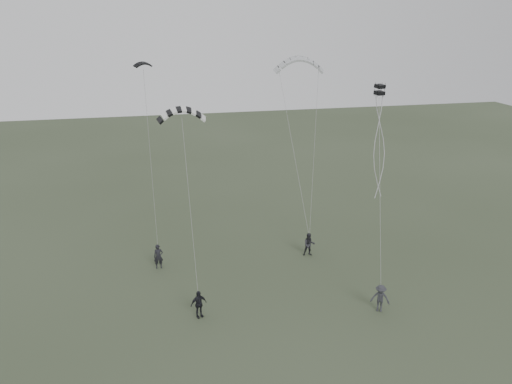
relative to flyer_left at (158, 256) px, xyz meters
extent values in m
plane|color=#36412A|center=(6.21, -7.24, -0.99)|extent=(140.00, 140.00, 0.00)
imported|color=black|center=(0.00, 0.00, 0.00)|extent=(0.74, 0.50, 1.97)
imported|color=#25252A|center=(12.10, -0.42, -0.01)|extent=(1.05, 0.87, 1.95)
imported|color=black|center=(2.35, -7.31, -0.03)|extent=(1.21, 0.79, 1.90)
imported|color=#2D2E33|center=(14.20, -9.18, -0.02)|extent=(1.45, 1.24, 1.94)
camera|label=1|loc=(0.09, -35.49, 17.82)|focal=35.00mm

